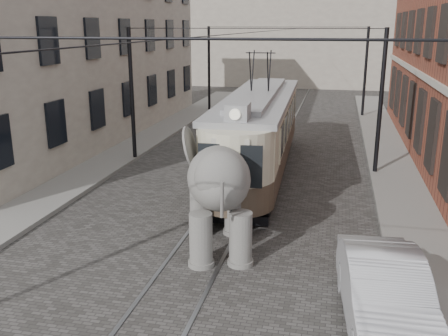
# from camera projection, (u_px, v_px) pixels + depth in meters

# --- Properties ---
(ground) EXTENTS (120.00, 120.00, 0.00)m
(ground) POSITION_uv_depth(u_px,v_px,m) (223.00, 215.00, 16.60)
(ground) COLOR #464340
(tram_rails) EXTENTS (1.54, 80.00, 0.02)m
(tram_rails) POSITION_uv_depth(u_px,v_px,m) (223.00, 215.00, 16.60)
(tram_rails) COLOR slate
(tram_rails) RESTS_ON ground
(sidewalk_right) EXTENTS (2.00, 60.00, 0.15)m
(sidewalk_right) POSITION_uv_depth(u_px,v_px,m) (414.00, 229.00, 15.31)
(sidewalk_right) COLOR slate
(sidewalk_right) RESTS_ON ground
(sidewalk_left) EXTENTS (2.00, 60.00, 0.15)m
(sidewalk_left) POSITION_uv_depth(u_px,v_px,m) (47.00, 199.00, 17.96)
(sidewalk_left) COLOR slate
(sidewalk_left) RESTS_ON ground
(stucco_building) EXTENTS (7.00, 24.00, 10.00)m
(stucco_building) POSITION_uv_depth(u_px,v_px,m) (66.00, 46.00, 26.94)
(stucco_building) COLOR gray
(stucco_building) RESTS_ON ground
(distant_block) EXTENTS (28.00, 10.00, 14.00)m
(distant_block) POSITION_uv_depth(u_px,v_px,m) (308.00, 16.00, 52.17)
(distant_block) COLOR gray
(distant_block) RESTS_ON ground
(catenary) EXTENTS (11.00, 30.20, 6.00)m
(catenary) POSITION_uv_depth(u_px,v_px,m) (245.00, 103.00, 20.50)
(catenary) COLOR black
(catenary) RESTS_ON ground
(tram) EXTENTS (3.06, 12.80, 5.05)m
(tram) POSITION_uv_depth(u_px,v_px,m) (259.00, 113.00, 20.91)
(tram) COLOR beige
(tram) RESTS_ON ground
(elephant) EXTENTS (4.26, 5.88, 3.23)m
(elephant) POSITION_uv_depth(u_px,v_px,m) (219.00, 194.00, 13.73)
(elephant) COLOR #5D5A56
(elephant) RESTS_ON ground
(parked_car) EXTENTS (2.04, 4.71, 1.51)m
(parked_car) POSITION_uv_depth(u_px,v_px,m) (385.00, 294.00, 10.29)
(parked_car) COLOR #A8A8AD
(parked_car) RESTS_ON ground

